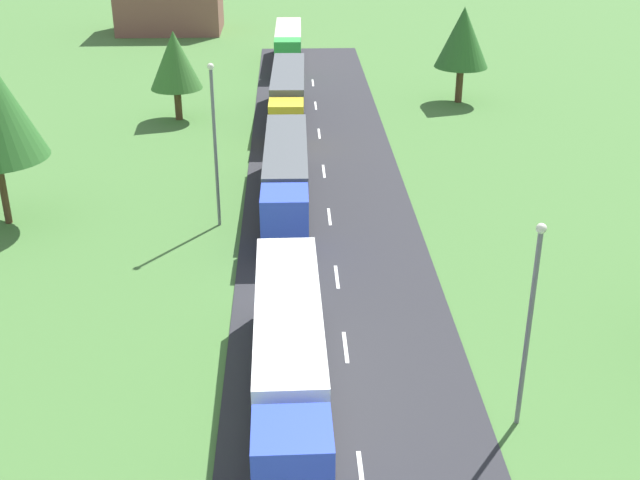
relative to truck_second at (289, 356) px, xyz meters
The scene contains 8 objects.
truck_second is the anchor object (origin of this frame).
truck_third 19.04m from the truck_second, 90.28° to the left, with size 2.63×14.74×3.50m.
truck_fourth 36.40m from the truck_second, 89.84° to the left, with size 2.82×14.78×3.69m.
truck_fifth 55.24m from the truck_second, 89.80° to the left, with size 2.68×12.99×3.53m.
lamppost_second 8.77m from the truck_second, ahead, with size 0.36×0.36×8.06m.
lamppost_third 17.50m from the truck_second, 102.99° to the left, with size 0.36×0.36×9.18m.
tree_birch 38.32m from the truck_second, 102.89° to the left, with size 4.01×4.01×6.90m.
tree_ash 43.93m from the truck_second, 70.73° to the left, with size 4.43×4.43×7.86m.
Camera 1 is at (-2.23, 6.73, 18.98)m, focal length 45.70 mm.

